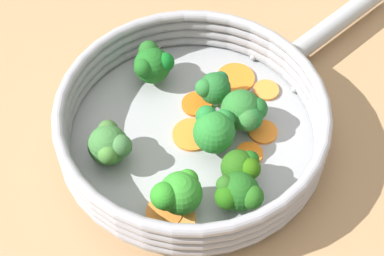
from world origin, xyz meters
TOP-DOWN VIEW (x-y plane):
  - ground_plane at (0.00, 0.00)m, footprint 4.00×4.00m
  - skillet at (0.00, 0.00)m, footprint 0.29×0.29m
  - skillet_rim_wall at (0.00, 0.00)m, footprint 0.31×0.31m
  - skillet_handle at (-0.16, -0.19)m, footprint 0.15×0.18m
  - skillet_rivet_left at (-0.12, -0.08)m, footprint 0.01×0.01m
  - skillet_rivet_right at (-0.06, -0.13)m, footprint 0.01×0.01m
  - carrot_slice_0 at (0.00, -0.04)m, footprint 0.04×0.04m
  - carrot_slice_1 at (-0.08, -0.08)m, footprint 0.04×0.04m
  - carrot_slice_2 at (-0.00, 0.11)m, footprint 0.05×0.05m
  - carrot_slice_3 at (-0.07, 0.02)m, footprint 0.04×0.04m
  - carrot_slice_4 at (-0.08, -0.01)m, footprint 0.04×0.04m
  - carrot_slice_5 at (-0.04, -0.09)m, footprint 0.06×0.06m
  - carrot_slice_6 at (0.02, 0.11)m, footprint 0.05×0.05m
  - carrot_slice_7 at (0.00, 0.00)m, footprint 0.06×0.06m
  - broccoli_floret_0 at (-0.02, -0.05)m, footprint 0.04×0.04m
  - broccoli_floret_1 at (0.09, 0.04)m, footprint 0.05×0.05m
  - broccoli_floret_2 at (-0.06, 0.05)m, footprint 0.04×0.04m
  - broccoli_floret_3 at (0.06, -0.08)m, footprint 0.05×0.05m
  - broccoli_floret_4 at (-0.03, 0.01)m, footprint 0.05×0.05m
  - broccoli_floret_5 at (-0.06, 0.09)m, footprint 0.05×0.04m
  - broccoli_floret_6 at (0.01, 0.10)m, footprint 0.05×0.05m
  - broccoli_floret_7 at (-0.06, -0.02)m, footprint 0.05×0.05m

SIDE VIEW (x-z plane):
  - ground_plane at x=0.00m, z-range 0.00..0.00m
  - skillet at x=0.00m, z-range 0.00..0.01m
  - carrot_slice_5 at x=-0.04m, z-range 0.01..0.02m
  - carrot_slice_2 at x=0.00m, z-range 0.01..0.02m
  - carrot_slice_7 at x=0.00m, z-range 0.01..0.02m
  - carrot_slice_1 at x=-0.08m, z-range 0.01..0.02m
  - carrot_slice_4 at x=-0.08m, z-range 0.01..0.02m
  - carrot_slice_0 at x=0.00m, z-range 0.01..0.02m
  - carrot_slice_6 at x=0.02m, z-range 0.01..0.02m
  - carrot_slice_3 at x=-0.07m, z-range 0.01..0.02m
  - skillet_rivet_left at x=-0.12m, z-range 0.01..0.02m
  - skillet_rivet_right at x=-0.06m, z-range 0.01..0.02m
  - skillet_handle at x=-0.16m, z-range 0.01..0.04m
  - broccoli_floret_0 at x=-0.02m, z-range 0.02..0.06m
  - broccoli_floret_7 at x=-0.06m, z-range 0.02..0.07m
  - broccoli_floret_2 at x=-0.06m, z-range 0.02..0.06m
  - broccoli_floret_1 at x=0.09m, z-range 0.02..0.07m
  - broccoli_floret_5 at x=-0.06m, z-range 0.02..0.07m
  - skillet_rim_wall at x=0.00m, z-range 0.01..0.07m
  - broccoli_floret_6 at x=0.01m, z-range 0.02..0.07m
  - broccoli_floret_3 at x=0.06m, z-range 0.02..0.07m
  - broccoli_floret_4 at x=-0.03m, z-range 0.02..0.07m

